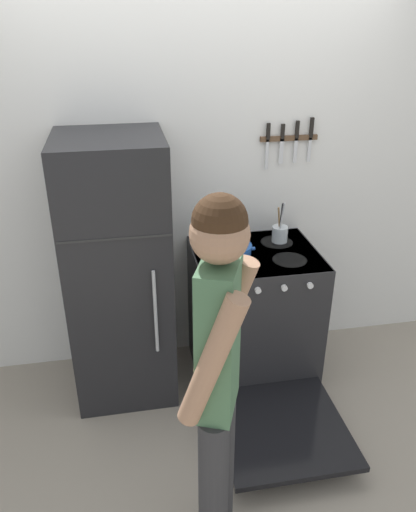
% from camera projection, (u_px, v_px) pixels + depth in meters
% --- Properties ---
extents(ground_plane, '(14.00, 14.00, 0.00)m').
position_uv_depth(ground_plane, '(201.00, 345.00, 3.79)').
color(ground_plane, gray).
extents(wall_back, '(10.00, 0.06, 2.55)m').
position_uv_depth(wall_back, '(199.00, 182.00, 3.25)').
color(wall_back, silver).
rests_on(wall_back, ground_plane).
extents(refrigerator, '(0.61, 0.65, 1.68)m').
position_uv_depth(refrigerator, '(119.00, 273.00, 3.05)').
color(refrigerator, black).
rests_on(refrigerator, ground_plane).
extents(stove_range, '(0.79, 1.39, 0.91)m').
position_uv_depth(stove_range, '(255.00, 317.00, 3.31)').
color(stove_range, '#232326').
rests_on(stove_range, ground_plane).
extents(dutch_oven_pot, '(0.26, 0.22, 0.16)m').
position_uv_depth(dutch_oven_pot, '(234.00, 255.00, 2.97)').
color(dutch_oven_pot, '#1E4C9E').
rests_on(dutch_oven_pot, stove_range).
extents(tea_kettle, '(0.19, 0.15, 0.23)m').
position_uv_depth(tea_kettle, '(226.00, 236.00, 3.20)').
color(tea_kettle, silver).
rests_on(tea_kettle, stove_range).
extents(utensil_jar, '(0.10, 0.10, 0.28)m').
position_uv_depth(utensil_jar, '(280.00, 233.00, 3.27)').
color(utensil_jar, silver).
rests_on(utensil_jar, stove_range).
extents(person, '(0.37, 0.42, 1.76)m').
position_uv_depth(person, '(218.00, 378.00, 1.94)').
color(person, '#2D2D30').
rests_on(person, ground_plane).
extents(wall_knife_strip, '(0.38, 0.03, 0.32)m').
position_uv_depth(wall_knife_strip, '(290.00, 137.00, 3.17)').
color(wall_knife_strip, brown).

